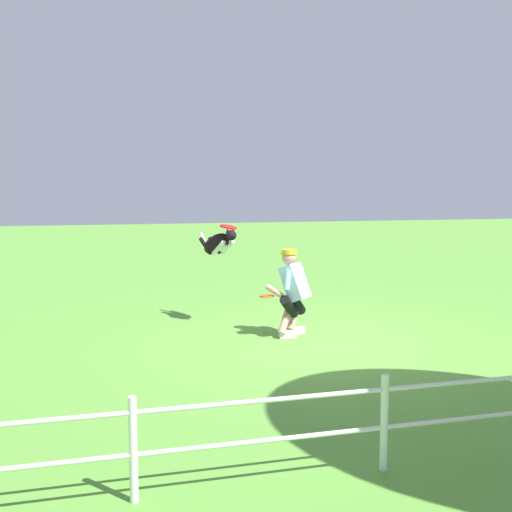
% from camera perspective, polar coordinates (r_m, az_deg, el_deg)
% --- Properties ---
extents(ground_plane, '(60.00, 60.00, 0.00)m').
position_cam_1_polar(ground_plane, '(8.76, 6.32, -8.16)').
color(ground_plane, '#5B9A39').
extents(person, '(0.70, 0.57, 1.29)m').
position_cam_1_polar(person, '(9.02, 3.46, -3.17)').
color(person, silver).
rests_on(person, ground_plane).
extents(dog, '(0.53, 1.03, 0.54)m').
position_cam_1_polar(dog, '(9.87, -3.58, 1.17)').
color(dog, black).
extents(frisbee_flying, '(0.38, 0.38, 0.09)m').
position_cam_1_polar(frisbee_flying, '(9.62, -2.61, 2.75)').
color(frisbee_flying, red).
extents(frisbee_held, '(0.26, 0.26, 0.04)m').
position_cam_1_polar(frisbee_held, '(8.97, 1.02, -3.78)').
color(frisbee_held, '#EF5C16').
rests_on(frisbee_held, person).
extents(fence, '(13.44, 0.06, 0.76)m').
position_cam_1_polar(fence, '(5.43, 21.21, -12.73)').
color(fence, white).
rests_on(fence, ground_plane).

